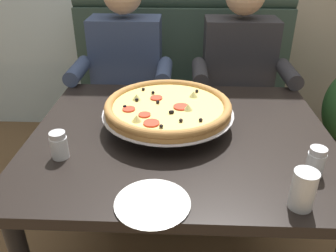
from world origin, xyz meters
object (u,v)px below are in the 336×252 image
object	(u,v)px
shaker_oregano	(58,147)
plate_near_left	(151,201)
dining_table	(179,152)
pizza	(167,107)
diner_right	(239,79)
booth_bench	(181,107)
patio_chair	(41,39)
diner_left	(124,77)
shaker_pepper_flakes	(314,163)
drinking_glass	(301,192)

from	to	relation	value
shaker_oregano	plate_near_left	xyz separation A→B (m)	(0.33, -0.23, -0.03)
dining_table	pizza	distance (m)	0.19
diner_right	booth_bench	bearing A→B (deg)	140.60
diner_right	patio_chair	world-z (taller)	diner_right
diner_left	shaker_pepper_flakes	bearing A→B (deg)	-51.29
booth_bench	drinking_glass	world-z (taller)	booth_bench
diner_left	diner_right	world-z (taller)	same
plate_near_left	drinking_glass	xyz separation A→B (m)	(0.41, 0.01, 0.04)
drinking_glass	plate_near_left	bearing A→B (deg)	-178.73
diner_right	shaker_pepper_flakes	bearing A→B (deg)	-83.94
patio_chair	drinking_glass	bearing A→B (deg)	-56.26
shaker_oregano	shaker_pepper_flakes	distance (m)	0.83
dining_table	drinking_glass	xyz separation A→B (m)	(0.34, -0.40, 0.14)
dining_table	plate_near_left	world-z (taller)	plate_near_left
patio_chair	shaker_pepper_flakes	bearing A→B (deg)	-53.32
plate_near_left	drinking_glass	distance (m)	0.41
diner_left	drinking_glass	distance (m)	1.27
booth_bench	shaker_pepper_flakes	distance (m)	1.33
diner_right	pizza	size ratio (longest dim) A/B	2.50
diner_left	pizza	world-z (taller)	diner_left
diner_left	patio_chair	xyz separation A→B (m)	(-1.09, 1.53, -0.19)
pizza	drinking_glass	distance (m)	0.59
booth_bench	patio_chair	bearing A→B (deg)	138.15
pizza	diner_right	bearing A→B (deg)	59.49
dining_table	diner_right	world-z (taller)	diner_right
shaker_pepper_flakes	drinking_glass	distance (m)	0.18
diner_right	drinking_glass	world-z (taller)	diner_right
dining_table	patio_chair	world-z (taller)	patio_chair
diner_right	shaker_oregano	distance (m)	1.14
diner_left	pizza	bearing A→B (deg)	-66.85
drinking_glass	patio_chair	size ratio (longest dim) A/B	0.14
diner_left	plate_near_left	bearing A→B (deg)	-77.22
booth_bench	diner_right	bearing A→B (deg)	-39.40
shaker_oregano	shaker_pepper_flakes	xyz separation A→B (m)	(0.83, -0.06, 0.00)
shaker_oregano	patio_chair	size ratio (longest dim) A/B	0.11
pizza	plate_near_left	xyz separation A→B (m)	(-0.02, -0.46, -0.07)
dining_table	drinking_glass	world-z (taller)	drinking_glass
booth_bench	shaker_oregano	bearing A→B (deg)	-109.82
shaker_oregano	shaker_pepper_flakes	size ratio (longest dim) A/B	0.99
diner_right	pizza	xyz separation A→B (m)	(-0.38, -0.64, 0.12)
shaker_oregano	plate_near_left	size ratio (longest dim) A/B	0.44
shaker_oregano	diner_right	bearing A→B (deg)	49.85
booth_bench	diner_right	xyz separation A→B (m)	(0.32, -0.27, 0.31)
diner_right	drinking_glass	size ratio (longest dim) A/B	10.86
pizza	drinking_glass	bearing A→B (deg)	-49.12
pizza	shaker_oregano	distance (m)	0.43
booth_bench	pizza	size ratio (longest dim) A/B	2.82
diner_right	pizza	world-z (taller)	diner_right
dining_table	shaker_oregano	bearing A→B (deg)	-155.78
diner_right	plate_near_left	world-z (taller)	diner_right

